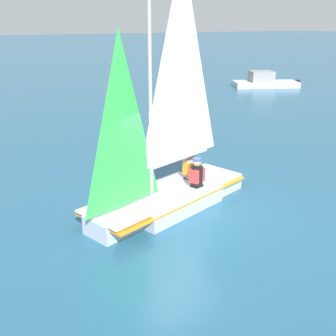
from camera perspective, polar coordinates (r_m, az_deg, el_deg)
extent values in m
plane|color=#235675|center=(10.48, 0.00, -5.30)|extent=(260.00, 260.00, 0.00)
cube|color=#B2BCCC|center=(10.40, 0.00, -4.23)|extent=(2.85, 2.27, 0.43)
cube|color=#B2BCCC|center=(9.31, -7.45, -7.39)|extent=(1.26, 1.14, 0.43)
cube|color=#B2BCCC|center=(11.65, 5.90, -1.65)|extent=(1.42, 1.56, 0.43)
cube|color=orange|center=(10.34, 0.00, -3.54)|extent=(4.68, 2.95, 0.05)
cube|color=silver|center=(9.51, -5.11, -5.13)|extent=(2.38, 2.00, 0.04)
cylinder|color=#B7B7BC|center=(9.19, -2.45, 12.11)|extent=(0.08, 0.08, 5.58)
cylinder|color=#B7B7BC|center=(10.37, 1.70, 1.27)|extent=(1.93, 0.77, 0.07)
pyramid|color=white|center=(9.89, 1.84, 14.50)|extent=(1.83, 0.71, 4.71)
pyramid|color=green|center=(8.77, -6.32, 6.22)|extent=(1.45, 0.57, 3.75)
cube|color=black|center=(12.11, 7.54, -1.21)|extent=(0.09, 0.06, 0.30)
cube|color=black|center=(10.71, 3.87, -3.46)|extent=(0.35, 0.32, 0.45)
cylinder|color=black|center=(10.53, 3.92, -1.08)|extent=(0.39, 0.39, 0.50)
cube|color=red|center=(10.52, 3.93, -0.95)|extent=(0.41, 0.36, 0.35)
sphere|color=#A87A56|center=(10.41, 3.97, 0.72)|extent=(0.22, 0.22, 0.22)
cylinder|color=blue|center=(10.39, 3.98, 1.15)|extent=(0.27, 0.27, 0.06)
cube|color=black|center=(11.22, 3.01, -2.33)|extent=(0.35, 0.32, 0.45)
cylinder|color=gray|center=(11.05, 3.05, -0.05)|extent=(0.39, 0.39, 0.50)
cube|color=orange|center=(11.04, 3.05, 0.08)|extent=(0.41, 0.36, 0.35)
sphere|color=brown|center=(10.94, 3.08, 1.68)|extent=(0.22, 0.22, 0.22)
cylinder|color=white|center=(10.92, 3.09, 2.09)|extent=(0.27, 0.27, 0.06)
cube|color=silver|center=(30.38, 13.05, 11.03)|extent=(4.69, 3.30, 0.36)
cube|color=gray|center=(30.22, 12.53, 12.04)|extent=(1.95, 1.90, 0.70)
cube|color=black|center=(31.14, 17.15, 10.93)|extent=(0.31, 0.31, 0.43)
sphere|color=red|center=(18.83, -0.29, 6.48)|extent=(0.45, 0.45, 0.45)
cylinder|color=black|center=(18.74, -0.29, 7.82)|extent=(0.06, 0.06, 0.59)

